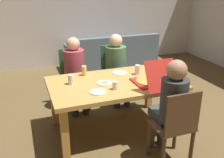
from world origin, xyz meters
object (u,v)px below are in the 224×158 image
Objects in this scene: person_2 at (117,63)px; drinking_glass_3 at (71,79)px; dining_table at (115,88)px; person_1 at (170,103)px; pizza_box_0 at (151,81)px; couch at (112,57)px; chair_2 at (114,69)px; chair_0 at (74,77)px; plate_2 at (119,73)px; chair_1 at (176,126)px; plate_1 at (98,92)px; plate_0 at (105,83)px; person_0 at (75,68)px; drinking_glass_0 at (138,70)px; drinking_glass_1 at (84,71)px; drinking_glass_2 at (115,85)px.

drinking_glass_3 is at bearing -142.36° from person_2.
person_1 is (0.36, -0.81, 0.09)m from dining_table.
pizza_box_0 is 0.27× the size of couch.
chair_2 is at bearing -108.80° from couch.
plate_2 is (0.55, -0.66, 0.23)m from chair_0.
chair_1 is 4.66× the size of plate_1.
couch is (1.05, 2.59, -0.44)m from plate_0.
person_0 is 0.73m from drinking_glass_3.
drinking_glass_3 is at bearing -177.60° from drinking_glass_0.
person_1 is 0.87m from plate_1.
person_0 reaches higher than plate_1.
drinking_glass_0 is at bearing 20.58° from dining_table.
chair_0 reaches higher than dining_table.
couch is (0.54, 3.53, -0.21)m from chair_1.
drinking_glass_1 is (-0.00, 0.64, 0.07)m from plate_1.
dining_table is at bearing 39.10° from plate_1.
pizza_box_0 is 2.65× the size of plate_2.
person_1 is 0.72m from drinking_glass_2.
chair_1 is 1.15m from drinking_glass_0.
chair_2 reaches higher than drinking_glass_0.
dining_table is 0.30m from drinking_glass_2.
chair_0 reaches higher than drinking_glass_0.
plate_2 reaches higher than dining_table.
drinking_glass_0 is 2.52m from couch.
person_1 is 8.71× the size of drinking_glass_1.
pizza_box_0 is at bearing -1.12° from drinking_glass_2.
plate_1 is at bearing 141.07° from person_1.
chair_0 is at bearing 122.66° from pizza_box_0.
drinking_glass_1 is at bearing 119.70° from person_1.
plate_1 is (-0.68, 0.55, 0.01)m from person_1.
plate_0 is at bearing -75.40° from person_0.
pizza_box_0 is 0.60m from plate_2.
drinking_glass_1 reaches higher than drinking_glass_2.
plate_1 is at bearing -56.36° from drinking_glass_3.
chair_0 is 4.81× the size of plate_1.
plate_0 reaches higher than plate_1.
plate_1 is at bearing -121.87° from person_2.
chair_2 is at bearing 69.92° from drinking_glass_2.
plate_2 is at bearing -9.81° from drinking_glass_1.
drinking_glass_2 is (-0.45, -1.08, 0.07)m from person_2.
couch is at bearing 59.12° from drinking_glass_3.
dining_table is 8.00× the size of plate_2.
chair_2 reaches higher than chair_0.
person_0 is at bearing -166.93° from chair_2.
chair_1 is at bearing -90.00° from chair_2.
chair_0 is 0.81× the size of person_0.
person_1 is at bearing 90.00° from chair_1.
couch reaches higher than plate_2.
drinking_glass_3 is at bearing -106.61° from person_0.
chair_0 is 1.00× the size of chair_2.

